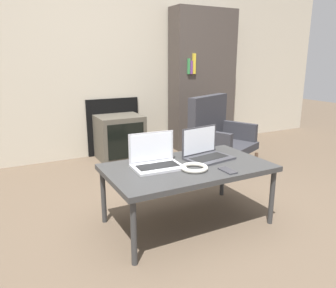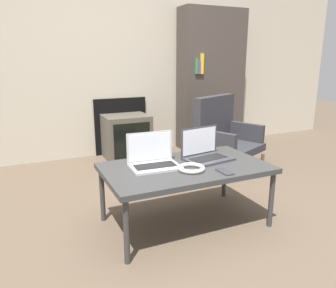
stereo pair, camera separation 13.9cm
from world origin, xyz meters
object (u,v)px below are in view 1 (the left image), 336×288
at_px(laptop_left, 155,159).
at_px(headphones, 194,168).
at_px(phone, 228,171).
at_px(tv, 120,137).
at_px(laptop_right, 206,152).
at_px(armchair, 217,132).

xyz_separation_m(laptop_left, headphones, (0.20, -0.19, -0.04)).
height_order(laptop_left, phone, laptop_left).
xyz_separation_m(laptop_left, phone, (0.38, -0.32, -0.05)).
distance_m(phone, tv, 2.00).
height_order(laptop_right, headphones, laptop_right).
distance_m(laptop_left, armchair, 1.53).
xyz_separation_m(laptop_right, phone, (-0.04, -0.32, -0.05)).
bearing_deg(laptop_left, tv, 82.07).
relative_size(laptop_left, armchair, 0.43).
bearing_deg(tv, phone, -88.42).
bearing_deg(laptop_right, tv, 84.12).
distance_m(laptop_left, tv, 1.72).
height_order(laptop_left, headphones, laptop_left).
xyz_separation_m(headphones, phone, (0.18, -0.13, -0.01)).
xyz_separation_m(tv, armchair, (0.88, -0.75, 0.11)).
relative_size(laptop_left, tv, 0.66).
distance_m(phone, armchair, 1.50).
xyz_separation_m(laptop_left, laptop_right, (0.42, -0.00, 0.00)).
relative_size(laptop_right, headphones, 1.99).
bearing_deg(phone, laptop_left, 140.28).
height_order(headphones, phone, headphones).
bearing_deg(armchair, tv, 115.60).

